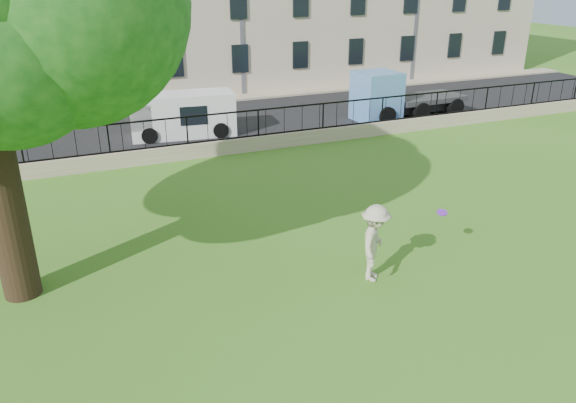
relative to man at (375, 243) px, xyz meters
name	(u,v)px	position (x,y,z in m)	size (l,w,h in m)	color
ground	(322,314)	(-1.84, -0.89, -0.97)	(120.00, 120.00, 0.00)	#3E771C
retaining_wall	(189,151)	(-1.84, 11.11, -0.67)	(50.00, 0.40, 0.60)	gray
iron_railing	(187,131)	(-1.84, 11.11, 0.18)	(50.00, 0.05, 1.13)	black
street	(165,130)	(-1.84, 15.81, -0.97)	(60.00, 9.00, 0.01)	black
sidewalk	(145,106)	(-1.84, 21.01, -0.91)	(60.00, 1.40, 0.12)	gray
man	(375,243)	(0.00, 0.00, 0.00)	(1.26, 0.72, 1.95)	beige
frisbee	(442,213)	(2.16, 0.30, 0.31)	(0.27, 0.27, 0.03)	purple
white_van	(183,115)	(-1.22, 14.51, -0.01)	(4.60, 1.79, 1.93)	silver
blue_truck	(408,93)	(10.16, 13.51, 0.23)	(5.76, 2.04, 2.41)	#5E95DD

